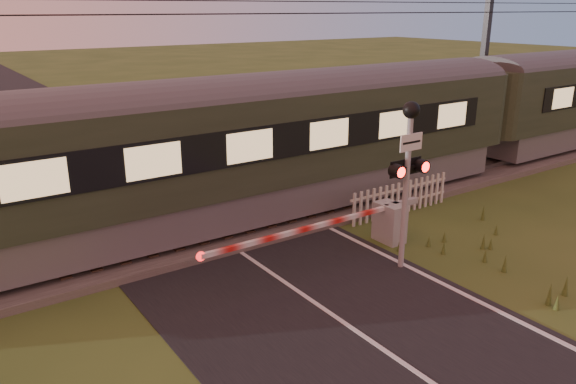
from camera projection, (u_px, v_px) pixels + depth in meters
ground at (379, 348)px, 9.78m from camera, size 160.00×160.00×0.00m
road at (389, 353)px, 9.60m from camera, size 6.00×140.00×0.03m
track_bed at (209, 229)px, 14.85m from camera, size 140.00×3.40×0.39m
overhead_wires at (199, 4)px, 13.08m from camera, size 120.00×0.62×0.62m
train at (477, 111)px, 19.95m from camera, size 39.81×2.74×3.70m
boom_gate at (381, 223)px, 13.94m from camera, size 6.23×0.77×1.03m
crossing_signal at (408, 156)px, 12.02m from camera, size 0.97×0.37×3.79m
picket_fence at (401, 198)px, 15.99m from camera, size 3.73×0.08×0.95m
catenary_mast at (486, 51)px, 22.83m from camera, size 0.24×2.47×7.63m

